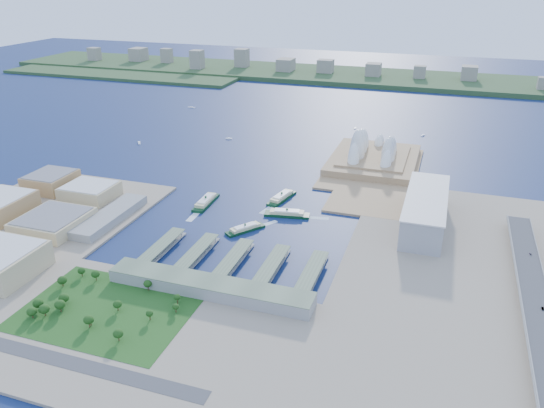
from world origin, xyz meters
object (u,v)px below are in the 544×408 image
(opera_house, at_px, (375,145))
(toaster_building, at_px, (425,211))
(ferry_d, at_px, (287,212))
(car_c, at_px, (530,254))
(car_b, at_px, (543,308))
(ferry_b, at_px, (282,196))
(ferry_c, at_px, (245,227))
(ferry_a, at_px, (206,200))

(opera_house, bearing_deg, toaster_building, -65.77)
(ferry_d, relative_size, car_c, 13.19)
(toaster_building, xyz_separation_m, car_b, (109.00, -163.44, -4.93))
(opera_house, distance_m, car_c, 330.08)
(ferry_b, relative_size, car_b, 12.96)
(opera_house, relative_size, car_b, 40.98)
(toaster_building, xyz_separation_m, ferry_c, (-197.37, -79.02, -15.87))
(opera_house, bearing_deg, ferry_d, -108.01)
(opera_house, xyz_separation_m, ferry_b, (-94.66, -177.59, -26.62))
(car_b, bearing_deg, ferry_b, 147.67)
(ferry_b, xyz_separation_m, ferry_c, (-12.71, -101.43, -0.75))
(toaster_building, height_order, ferry_a, toaster_building)
(toaster_building, xyz_separation_m, car_c, (109.00, -62.83, -5.03))
(ferry_b, distance_m, ferry_d, 51.54)
(ferry_d, bearing_deg, opera_house, -27.38)
(ferry_b, bearing_deg, ferry_d, -53.40)
(ferry_a, distance_m, car_b, 408.15)
(car_b, height_order, car_c, car_b)
(ferry_a, distance_m, ferry_d, 111.24)
(ferry_b, distance_m, car_c, 305.95)
(car_b, bearing_deg, ferry_a, 159.90)
(ferry_c, height_order, car_b, car_b)
(opera_house, bearing_deg, car_b, -61.30)
(car_b, bearing_deg, toaster_building, 123.70)
(ferry_b, bearing_deg, ferry_c, -85.48)
(opera_house, height_order, ferry_b, opera_house)
(opera_house, relative_size, ferry_a, 3.04)
(car_c, bearing_deg, ferry_d, -8.06)
(opera_house, bearing_deg, ferry_c, -111.05)
(opera_house, xyz_separation_m, ferry_c, (-107.37, -279.02, -27.37))
(opera_house, height_order, ferry_d, opera_house)
(ferry_c, height_order, ferry_d, ferry_d)
(ferry_c, relative_size, ferry_d, 0.87)
(opera_house, distance_m, ferry_c, 300.22)
(car_c, bearing_deg, car_b, 90.00)
(opera_house, bearing_deg, ferry_b, -118.06)
(ferry_a, bearing_deg, opera_house, 48.37)
(opera_house, bearing_deg, car_c, -52.87)
(opera_house, xyz_separation_m, ferry_a, (-184.16, -223.19, -26.39))
(ferry_d, bearing_deg, ferry_c, 138.43)
(ferry_c, xyz_separation_m, ferry_d, (34.44, 54.70, 0.67))
(ferry_d, bearing_deg, car_b, -126.47)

